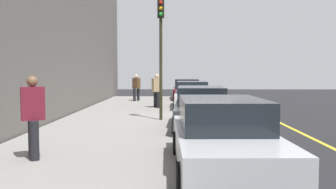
# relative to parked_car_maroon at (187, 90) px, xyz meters

# --- Properties ---
(ground_plane) EXTENTS (56.00, 56.00, 0.00)m
(ground_plane) POSITION_rel_parked_car_maroon_xyz_m (11.55, 0.16, -0.76)
(ground_plane) COLOR black
(sidewalk) EXTENTS (28.00, 4.60, 0.15)m
(sidewalk) POSITION_rel_parked_car_maroon_xyz_m (11.55, -3.14, -0.68)
(sidewalk) COLOR gray
(sidewalk) RESTS_ON ground
(lane_stripe_centre) EXTENTS (28.00, 0.14, 0.01)m
(lane_stripe_centre) POSITION_rel_parked_car_maroon_xyz_m (11.55, 3.36, -0.75)
(lane_stripe_centre) COLOR gold
(lane_stripe_centre) RESTS_ON ground
(parked_car_maroon) EXTENTS (4.52, 1.91, 1.51)m
(parked_car_maroon) POSITION_rel_parked_car_maroon_xyz_m (0.00, 0.00, 0.00)
(parked_car_maroon) COLOR black
(parked_car_maroon) RESTS_ON ground
(parked_car_white) EXTENTS (4.70, 1.97, 1.51)m
(parked_car_white) POSITION_rel_parked_car_maroon_xyz_m (5.71, 0.08, 0.00)
(parked_car_white) COLOR black
(parked_car_white) RESTS_ON ground
(parked_car_charcoal) EXTENTS (4.68, 2.03, 1.51)m
(parked_car_charcoal) POSITION_rel_parked_car_maroon_xyz_m (12.61, 0.07, 0.00)
(parked_car_charcoal) COLOR black
(parked_car_charcoal) RESTS_ON ground
(parked_car_silver) EXTENTS (4.68, 1.98, 1.51)m
(parked_car_silver) POSITION_rel_parked_car_maroon_xyz_m (18.19, 0.08, 0.00)
(parked_car_silver) COLOR black
(parked_car_silver) RESTS_ON ground
(pedestrian_burgundy_coat) EXTENTS (0.56, 0.57, 1.80)m
(pedestrian_burgundy_coat) POSITION_rel_parked_car_maroon_xyz_m (17.48, -3.95, 0.35)
(pedestrian_burgundy_coat) COLOR black
(pedestrian_burgundy_coat) RESTS_ON sidewalk
(pedestrian_tan_coat) EXTENTS (0.54, 0.56, 1.77)m
(pedestrian_tan_coat) POSITION_rel_parked_car_maroon_xyz_m (6.22, -1.77, 0.34)
(pedestrian_tan_coat) COLOR black
(pedestrian_tan_coat) RESTS_ON sidewalk
(pedestrian_brown_coat) EXTENTS (0.50, 0.54, 1.70)m
(pedestrian_brown_coat) POSITION_rel_parked_car_maroon_xyz_m (1.84, -3.31, 0.30)
(pedestrian_brown_coat) COLOR black
(pedestrian_brown_coat) RESTS_ON sidewalk
(traffic_light_pole) EXTENTS (0.35, 0.26, 4.67)m
(traffic_light_pole) POSITION_rel_parked_car_maroon_xyz_m (11.07, -1.39, 2.53)
(traffic_light_pole) COLOR #2D2D19
(traffic_light_pole) RESTS_ON sidewalk
(rolling_suitcase) EXTENTS (0.34, 0.22, 0.90)m
(rolling_suitcase) POSITION_rel_parked_car_maroon_xyz_m (5.70, -1.68, -0.34)
(rolling_suitcase) COLOR #471E19
(rolling_suitcase) RESTS_ON sidewalk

